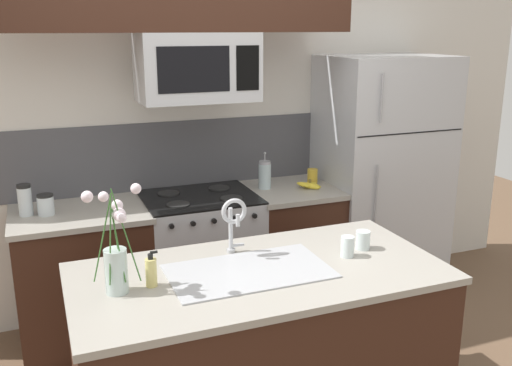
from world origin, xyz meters
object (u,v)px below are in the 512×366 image
stove_range (201,259)px  spare_glass (363,240)px  drinking_glass (347,247)px  french_press (265,175)px  dish_soap_bottle (151,272)px  microwave (197,67)px  refrigerator (379,177)px  storage_jar_tall (25,200)px  storage_jar_medium (46,205)px  banana_bunch (310,185)px  coffee_tin (312,176)px  flower_vase (116,259)px  sink_faucet (233,218)px

stove_range → spare_glass: spare_glass is taller
drinking_glass → french_press: bearing=86.1°
french_press → drinking_glass: bearing=-93.9°
dish_soap_bottle → spare_glass: dish_soap_bottle is taller
microwave → refrigerator: (1.44, 0.04, -0.87)m
refrigerator → french_press: size_ratio=6.86×
storage_jar_tall → storage_jar_medium: storage_jar_tall is taller
refrigerator → storage_jar_tall: bearing=179.6°
microwave → banana_bunch: microwave is taller
microwave → coffee_tin: size_ratio=6.77×
stove_range → drinking_glass: bearing=-71.9°
refrigerator → microwave: bearing=-178.4°
stove_range → refrigerator: (1.44, 0.02, 0.45)m
french_press → flower_vase: size_ratio=0.53×
sink_faucet → dish_soap_bottle: size_ratio=1.85×
banana_bunch → spare_glass: (-0.26, -1.14, 0.03)m
storage_jar_tall → microwave: bearing=-3.0°
refrigerator → banana_bunch: refrigerator is taller
microwave → flower_vase: (-0.73, -1.22, -0.72)m
dish_soap_bottle → drinking_glass: size_ratio=1.55×
spare_glass → storage_jar_tall: bearing=143.0°
refrigerator → storage_jar_medium: size_ratio=14.04×
refrigerator → french_press: (-0.94, 0.04, 0.09)m
storage_jar_medium → spare_glass: storage_jar_medium is taller
sink_faucet → drinking_glass: sink_faucet is taller
banana_bunch → french_press: french_press is taller
sink_faucet → flower_vase: flower_vase is taller
french_press → coffee_tin: 0.38m
stove_range → sink_faucet: size_ratio=3.04×
refrigerator → dish_soap_bottle: (-2.01, -1.25, 0.06)m
storage_jar_medium → french_press: (1.48, 0.06, 0.03)m
storage_jar_tall → coffee_tin: bearing=0.4°
french_press → flower_vase: bearing=-133.3°
refrigerator → drinking_glass: (-1.03, -1.28, 0.05)m
french_press → drinking_glass: size_ratio=2.51×
flower_vase → refrigerator: bearing=30.3°
storage_jar_tall → french_press: bearing=0.8°
banana_bunch → flower_vase: (-1.53, -1.18, 0.13)m
french_press → storage_jar_medium: bearing=-177.7°
french_press → storage_jar_tall: bearing=-179.2°
stove_range → coffee_tin: size_ratio=8.45×
coffee_tin → microwave: bearing=-175.4°
banana_bunch → french_press: size_ratio=0.72×
drinking_glass → storage_jar_tall: bearing=139.4°
storage_jar_medium → drinking_glass: storage_jar_medium is taller
microwave → spare_glass: 1.53m
coffee_tin → spare_glass: coffee_tin is taller
sink_faucet → dish_soap_bottle: bearing=-156.4°
microwave → refrigerator: 1.68m
coffee_tin → dish_soap_bottle: size_ratio=0.67×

